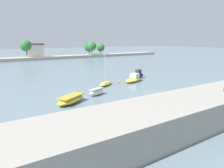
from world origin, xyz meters
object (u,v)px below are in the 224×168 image
object	(u,v)px
mooring_buoy_0	(144,74)
moored_boat_4	(138,75)
moored_boat_2	(106,83)
moored_boat_3	(134,79)
mooring_buoy_1	(119,82)
moored_boat_0	(71,100)
moored_boat_1	(97,92)

from	to	relation	value
mooring_buoy_0	moored_boat_4	bearing A→B (deg)	-148.76
mooring_buoy_0	moored_boat_2	bearing A→B (deg)	-160.82
moored_boat_3	mooring_buoy_1	distance (m)	3.47
moored_boat_0	moored_boat_1	distance (m)	5.42
moored_boat_0	moored_boat_3	bearing A→B (deg)	-8.22
moored_boat_3	moored_boat_1	bearing A→B (deg)	-179.17
moored_boat_2	mooring_buoy_1	bearing A→B (deg)	-28.95
moored_boat_2	mooring_buoy_0	world-z (taller)	moored_boat_2
moored_boat_0	moored_boat_2	distance (m)	12.51
moored_boat_1	mooring_buoy_0	xyz separation A→B (m)	(19.52, 10.42, -0.34)
moored_boat_1	moored_boat_2	bearing A→B (deg)	25.87
moored_boat_0	mooring_buoy_1	size ratio (longest dim) A/B	13.19
moored_boat_2	moored_boat_3	distance (m)	6.91
moored_boat_3	moored_boat_4	xyz separation A→B (m)	(3.48, 2.62, 0.16)
moored_boat_1	moored_boat_2	xyz separation A→B (m)	(5.13, 5.41, -0.11)
mooring_buoy_0	mooring_buoy_1	bearing A→B (deg)	-157.12
moored_boat_0	moored_boat_3	xyz separation A→B (m)	(17.16, 7.12, 0.04)
moored_boat_1	moored_boat_3	distance (m)	13.18
mooring_buoy_1	moored_boat_4	bearing A→B (deg)	17.48
mooring_buoy_0	moored_boat_3	bearing A→B (deg)	-145.97
moored_boat_0	moored_boat_3	distance (m)	18.58
moored_boat_3	mooring_buoy_0	distance (m)	9.04
moored_boat_1	mooring_buoy_0	size ratio (longest dim) A/B	10.13
moored_boat_1	moored_boat_3	xyz separation A→B (m)	(12.04, 5.36, 0.03)
moored_boat_3	moored_boat_4	bearing A→B (deg)	13.84
moored_boat_1	moored_boat_3	world-z (taller)	moored_boat_3
moored_boat_1	moored_boat_4	xyz separation A→B (m)	(15.52, 7.99, 0.19)
mooring_buoy_1	moored_boat_0	bearing A→B (deg)	-151.13
moored_boat_2	moored_boat_4	world-z (taller)	moored_boat_2
moored_boat_2	mooring_buoy_1	distance (m)	3.51
moored_boat_1	moored_boat_4	distance (m)	17.45
moored_boat_1	mooring_buoy_1	bearing A→B (deg)	13.38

